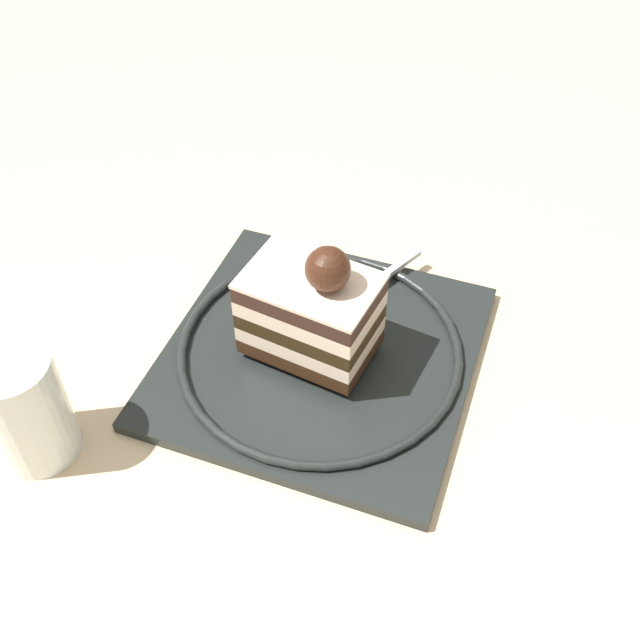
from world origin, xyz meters
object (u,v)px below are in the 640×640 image
Objects in this scene: dessert_plate at (320,353)px; cake_slice at (312,311)px; fork at (372,285)px; whipped_cream_dollop at (307,260)px; drink_glass_near at (26,411)px.

cake_slice is (0.00, -0.01, 0.05)m from dessert_plate.
whipped_cream_dollop is at bearing -83.35° from fork.
drink_glass_near is at bearing -47.04° from cake_slice.
whipped_cream_dollop is (-0.07, -0.04, 0.03)m from dessert_plate.
dessert_plate is at bearing -13.54° from fork.
drink_glass_near reaches higher than dessert_plate.
dessert_plate is 0.08m from fork.
whipped_cream_dollop is 0.26m from drink_glass_near.
drink_glass_near is (0.15, -0.17, 0.04)m from dessert_plate.
cake_slice is at bearing 23.22° from whipped_cream_dollop.
cake_slice reaches higher than dessert_plate.
dessert_plate is 2.58× the size of drink_glass_near.
fork is (-0.08, 0.02, 0.01)m from dessert_plate.
cake_slice is 2.81× the size of whipped_cream_dollop.
drink_glass_near is at bearing -29.52° from whipped_cream_dollop.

